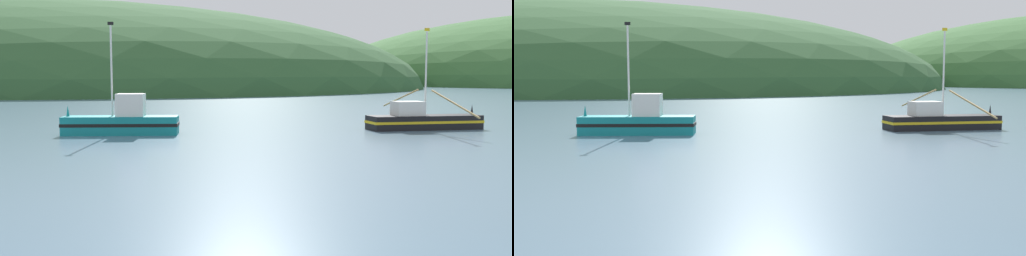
{
  "view_description": "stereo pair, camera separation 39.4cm",
  "coord_description": "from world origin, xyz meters",
  "views": [
    {
      "loc": [
        -3.22,
        -2.42,
        3.92
      ],
      "look_at": [
        -9.95,
        24.22,
        1.4
      ],
      "focal_mm": 43.04,
      "sensor_mm": 36.0,
      "label": 1
    },
    {
      "loc": [
        -2.84,
        -2.32,
        3.92
      ],
      "look_at": [
        -9.95,
        24.22,
        1.4
      ],
      "focal_mm": 43.04,
      "sensor_mm": 36.0,
      "label": 2
    }
  ],
  "objects": [
    {
      "name": "hill_far_right",
      "position": [
        -103.42,
        145.47,
        0.0
      ],
      "size": [
        206.23,
        164.98,
        43.78
      ],
      "primitive_type": "ellipsoid",
      "color": "#2D562D",
      "rests_on": "ground"
    },
    {
      "name": "fishing_boat_teal",
      "position": [
        -20.71,
        32.63,
        0.81
      ],
      "size": [
        7.43,
        3.94,
        7.0
      ],
      "rotation": [
        0.0,
        0.0,
        3.44
      ],
      "color": "#147F84",
      "rests_on": "ground"
    },
    {
      "name": "fishing_boat_black",
      "position": [
        -2.43,
        40.83,
        0.64
      ],
      "size": [
        7.96,
        12.09,
        6.87
      ],
      "rotation": [
        0.0,
        0.0,
        0.46
      ],
      "color": "black",
      "rests_on": "ground"
    }
  ]
}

